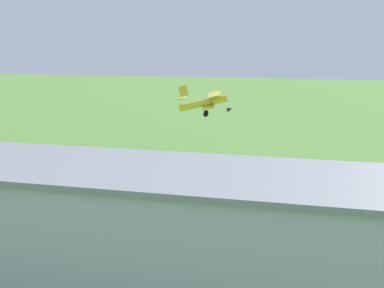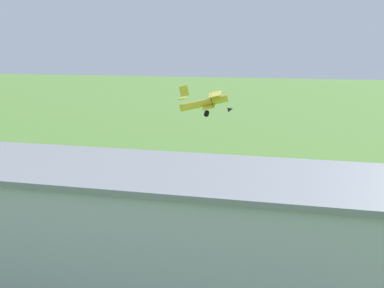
% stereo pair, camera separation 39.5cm
% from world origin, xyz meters
% --- Properties ---
extents(ground_plane, '(400.00, 400.00, 0.00)m').
position_xyz_m(ground_plane, '(0.00, 0.00, 0.00)').
color(ground_plane, '#568438').
extents(hangar, '(39.79, 12.58, 7.53)m').
position_xyz_m(hangar, '(-0.79, 36.61, 3.77)').
color(hangar, '#B7BCC6').
rests_on(hangar, ground_plane).
extents(biplane, '(7.15, 8.07, 3.94)m').
position_xyz_m(biplane, '(5.97, -2.67, 7.90)').
color(biplane, yellow).
extents(person_watching_takeoff, '(0.53, 0.53, 1.57)m').
position_xyz_m(person_watching_takeoff, '(16.15, 21.77, 0.78)').
color(person_watching_takeoff, '#3F3F47').
rests_on(person_watching_takeoff, ground_plane).
extents(person_beside_truck, '(0.51, 0.51, 1.60)m').
position_xyz_m(person_beside_truck, '(17.60, 19.96, 0.79)').
color(person_beside_truck, orange).
rests_on(person_beside_truck, ground_plane).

